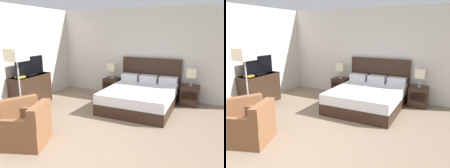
{
  "view_description": "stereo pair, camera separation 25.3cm",
  "coord_description": "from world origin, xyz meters",
  "views": [
    {
      "loc": [
        2.01,
        -2.39,
        1.98
      ],
      "look_at": [
        -0.1,
        2.16,
        0.75
      ],
      "focal_mm": 35.0,
      "sensor_mm": 36.0,
      "label": 1
    },
    {
      "loc": [
        2.24,
        -2.28,
        1.98
      ],
      "look_at": [
        -0.1,
        2.16,
        0.75
      ],
      "focal_mm": 35.0,
      "sensor_mm": 36.0,
      "label": 2
    }
  ],
  "objects": [
    {
      "name": "ground_plane",
      "position": [
        0.0,
        0.0,
        0.0
      ],
      "size": [
        11.77,
        11.77,
        0.0
      ],
      "primitive_type": "plane",
      "color": "#84705B"
    },
    {
      "name": "wall_back",
      "position": [
        0.0,
        3.95,
        1.32
      ],
      "size": [
        6.46,
        0.06,
        2.63
      ],
      "primitive_type": "cube",
      "color": "beige",
      "rests_on": "ground"
    },
    {
      "name": "wall_left",
      "position": [
        -2.66,
        1.66,
        1.32
      ],
      "size": [
        0.06,
        5.72,
        2.63
      ],
      "primitive_type": "cube",
      "color": "beige",
      "rests_on": "ground"
    },
    {
      "name": "bed",
      "position": [
        0.38,
        2.94,
        0.29
      ],
      "size": [
        1.75,
        2.02,
        1.2
      ],
      "color": "#332116",
      "rests_on": "ground"
    },
    {
      "name": "nightstand_left",
      "position": [
        -0.78,
        3.64,
        0.27
      ],
      "size": [
        0.46,
        0.44,
        0.54
      ],
      "color": "#332116",
      "rests_on": "ground"
    },
    {
      "name": "nightstand_right",
      "position": [
        1.54,
        3.64,
        0.27
      ],
      "size": [
        0.46,
        0.44,
        0.54
      ],
      "color": "#332116",
      "rests_on": "ground"
    },
    {
      "name": "table_lamp_left",
      "position": [
        -0.78,
        3.64,
        0.88
      ],
      "size": [
        0.23,
        0.23,
        0.47
      ],
      "color": "#B7B7BC",
      "rests_on": "nightstand_left"
    },
    {
      "name": "table_lamp_right",
      "position": [
        1.54,
        3.64,
        0.88
      ],
      "size": [
        0.23,
        0.23,
        0.47
      ],
      "color": "#B7B7BC",
      "rests_on": "nightstand_right"
    },
    {
      "name": "dresser",
      "position": [
        -2.38,
        1.87,
        0.42
      ],
      "size": [
        0.46,
        1.14,
        0.82
      ],
      "color": "#332116",
      "rests_on": "ground"
    },
    {
      "name": "tv",
      "position": [
        -2.37,
        1.89,
        1.06
      ],
      "size": [
        0.18,
        0.94,
        0.49
      ],
      "color": "black",
      "rests_on": "dresser"
    },
    {
      "name": "book_red_cover",
      "position": [
        -2.36,
        1.52,
        0.84
      ],
      "size": [
        0.2,
        0.2,
        0.04
      ],
      "primitive_type": "cube",
      "rotation": [
        0.0,
        0.0,
        -0.01
      ],
      "color": "gold",
      "rests_on": "dresser"
    },
    {
      "name": "armchair_by_window",
      "position": [
        -1.42,
        0.5,
        0.28
      ],
      "size": [
        0.92,
        0.92,
        0.76
      ],
      "color": "brown",
      "rests_on": "ground"
    },
    {
      "name": "armchair_companion",
      "position": [
        -0.82,
        0.21,
        0.28
      ],
      "size": [
        0.88,
        0.88,
        0.76
      ],
      "color": "brown",
      "rests_on": "ground"
    },
    {
      "name": "floor_lamp",
      "position": [
        -1.91,
        1.08,
        1.38
      ],
      "size": [
        0.38,
        0.38,
        1.61
      ],
      "color": "#B7B7BC",
      "rests_on": "ground"
    }
  ]
}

